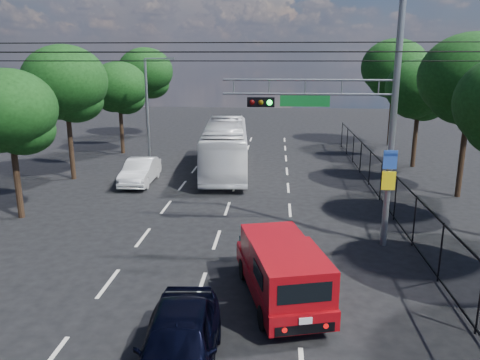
# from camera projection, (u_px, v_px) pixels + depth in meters

# --- Properties ---
(lane_markings) EXTENTS (6.12, 38.00, 0.01)m
(lane_markings) POSITION_uv_depth(u_px,v_px,m) (231.00, 197.00, 24.42)
(lane_markings) COLOR beige
(lane_markings) RESTS_ON ground
(signal_mast) EXTENTS (6.43, 0.39, 9.50)m
(signal_mast) POSITION_uv_depth(u_px,v_px,m) (360.00, 109.00, 16.90)
(signal_mast) COLOR slate
(signal_mast) RESTS_ON ground
(streetlight_left) EXTENTS (2.09, 0.22, 7.08)m
(streetlight_left) POSITION_uv_depth(u_px,v_px,m) (150.00, 105.00, 31.63)
(streetlight_left) COLOR slate
(streetlight_left) RESTS_ON ground
(utility_wires) EXTENTS (22.00, 5.04, 0.74)m
(utility_wires) POSITION_uv_depth(u_px,v_px,m) (217.00, 52.00, 17.62)
(utility_wires) COLOR black
(utility_wires) RESTS_ON ground
(fence_right) EXTENTS (0.06, 34.03, 2.00)m
(fence_right) POSITION_uv_depth(u_px,v_px,m) (389.00, 190.00, 21.81)
(fence_right) COLOR black
(fence_right) RESTS_ON ground
(tree_right_c) EXTENTS (5.10, 5.10, 8.29)m
(tree_right_c) POSITION_uv_depth(u_px,v_px,m) (471.00, 85.00, 23.06)
(tree_right_c) COLOR black
(tree_right_c) RESTS_ON ground
(tree_right_d) EXTENTS (4.32, 4.32, 7.02)m
(tree_right_d) POSITION_uv_depth(u_px,v_px,m) (420.00, 93.00, 30.07)
(tree_right_d) COLOR black
(tree_right_d) RESTS_ON ground
(tree_right_e) EXTENTS (5.28, 5.28, 8.58)m
(tree_right_e) POSITION_uv_depth(u_px,v_px,m) (394.00, 72.00, 37.50)
(tree_right_e) COLOR black
(tree_right_e) RESTS_ON ground
(tree_left_b) EXTENTS (4.08, 4.08, 6.63)m
(tree_left_b) POSITION_uv_depth(u_px,v_px,m) (10.00, 116.00, 20.13)
(tree_left_b) COLOR black
(tree_left_b) RESTS_ON ground
(tree_left_c) EXTENTS (4.80, 4.80, 7.80)m
(tree_left_c) POSITION_uv_depth(u_px,v_px,m) (66.00, 88.00, 26.73)
(tree_left_c) COLOR black
(tree_left_c) RESTS_ON ground
(tree_left_d) EXTENTS (4.20, 4.20, 6.83)m
(tree_left_d) POSITION_uv_depth(u_px,v_px,m) (119.00, 90.00, 34.59)
(tree_left_d) COLOR black
(tree_left_d) RESTS_ON ground
(tree_left_e) EXTENTS (4.92, 4.92, 7.99)m
(tree_left_e) POSITION_uv_depth(u_px,v_px,m) (146.00, 75.00, 42.12)
(tree_left_e) COLOR black
(tree_left_e) RESTS_ON ground
(red_pickup) EXTENTS (2.99, 5.33, 1.88)m
(red_pickup) POSITION_uv_depth(u_px,v_px,m) (281.00, 270.00, 13.69)
(red_pickup) COLOR black
(red_pickup) RESTS_ON ground
(navy_hatchback) EXTENTS (2.11, 4.57, 1.52)m
(navy_hatchback) POSITION_uv_depth(u_px,v_px,m) (179.00, 345.00, 10.51)
(navy_hatchback) COLOR black
(navy_hatchback) RESTS_ON ground
(white_bus) EXTENTS (3.52, 11.36, 3.12)m
(white_bus) POSITION_uv_depth(u_px,v_px,m) (225.00, 147.00, 29.64)
(white_bus) COLOR white
(white_bus) RESTS_ON ground
(white_van) EXTENTS (1.61, 4.36, 1.43)m
(white_van) POSITION_uv_depth(u_px,v_px,m) (140.00, 171.00, 26.90)
(white_van) COLOR silver
(white_van) RESTS_ON ground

